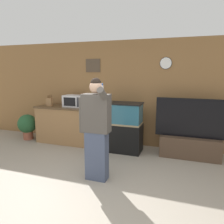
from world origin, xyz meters
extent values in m
plane|color=gray|center=(0.00, 0.00, 0.00)|extent=(18.00, 18.00, 0.00)
cube|color=olive|center=(0.00, 2.78, 1.30)|extent=(10.00, 0.06, 2.60)
cube|color=#4C3D2D|center=(-1.06, 2.75, 2.00)|extent=(0.40, 0.02, 0.34)
cylinder|color=white|center=(0.77, 2.74, 2.04)|extent=(0.26, 0.03, 0.26)
cylinder|color=black|center=(0.77, 2.74, 2.04)|extent=(0.28, 0.01, 0.28)
cube|color=olive|center=(-1.67, 2.37, 0.46)|extent=(1.53, 0.61, 0.92)
cube|color=#513A24|center=(-1.67, 2.37, 0.94)|extent=(1.57, 0.65, 0.03)
cube|color=silver|center=(-1.45, 2.41, 1.11)|extent=(0.53, 0.34, 0.30)
cube|color=black|center=(-1.50, 2.24, 1.11)|extent=(0.33, 0.01, 0.21)
cube|color=#2D2D33|center=(-1.26, 2.24, 1.11)|extent=(0.05, 0.01, 0.24)
cube|color=olive|center=(-2.15, 2.33, 1.06)|extent=(0.15, 0.09, 0.20)
cylinder|color=brown|center=(-2.20, 2.33, 1.19)|extent=(0.02, 0.02, 0.07)
cylinder|color=brown|center=(-2.15, 2.33, 1.20)|extent=(0.02, 0.02, 0.09)
cylinder|color=brown|center=(-2.09, 2.33, 1.20)|extent=(0.02, 0.02, 0.08)
cylinder|color=brown|center=(-2.20, 2.37, 1.19)|extent=(0.02, 0.02, 0.08)
cylinder|color=brown|center=(-2.15, 2.37, 1.20)|extent=(0.02, 0.02, 0.09)
cylinder|color=brown|center=(-2.09, 2.37, 1.21)|extent=(0.02, 0.02, 0.10)
cube|color=black|center=(-0.14, 2.21, 0.33)|extent=(0.97, 0.49, 0.65)
cube|color=#937F5B|center=(-0.14, 2.21, 0.67)|extent=(0.94, 0.48, 0.04)
cube|color=#285B70|center=(-0.14, 2.21, 0.90)|extent=(0.93, 0.47, 0.48)
cube|color=black|center=(-0.14, 2.21, 1.14)|extent=(0.97, 0.49, 0.03)
cube|color=#4C3828|center=(1.39, 2.31, 0.23)|extent=(1.25, 0.40, 0.46)
cube|color=black|center=(1.39, 2.31, 0.87)|extent=(1.48, 0.05, 0.82)
cube|color=black|center=(1.39, 2.34, 0.87)|extent=(1.51, 0.01, 0.85)
cube|color=#424C66|center=(-0.13, 0.76, 0.43)|extent=(0.37, 0.21, 0.85)
cube|color=#4C4742|center=(-0.13, 0.76, 1.17)|extent=(0.46, 0.22, 0.64)
sphere|color=tan|center=(-0.13, 0.76, 1.61)|extent=(0.21, 0.21, 0.21)
sphere|color=black|center=(-0.13, 0.76, 1.67)|extent=(0.17, 0.17, 0.17)
cylinder|color=#4C4742|center=(-0.39, 0.76, 1.13)|extent=(0.12, 0.12, 0.61)
cylinder|color=#4C4742|center=(0.05, 0.62, 1.49)|extent=(0.11, 0.34, 0.28)
cylinder|color=white|center=(0.05, 0.60, 1.60)|extent=(0.02, 0.06, 0.11)
cylinder|color=#2856B2|center=(0.05, 0.58, 1.66)|extent=(0.02, 0.03, 0.05)
cylinder|color=brown|center=(-2.83, 2.23, 0.11)|extent=(0.26, 0.26, 0.22)
sphere|color=#23512D|center=(-2.83, 2.23, 0.44)|extent=(0.51, 0.51, 0.51)
camera|label=1|loc=(1.28, -2.51, 1.86)|focal=35.00mm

